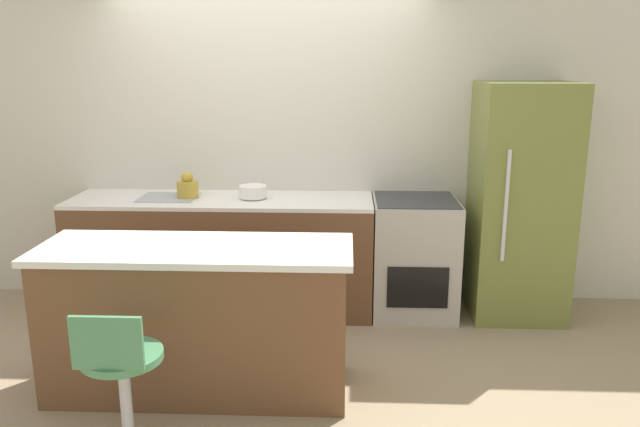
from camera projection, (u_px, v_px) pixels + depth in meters
The scene contains 9 objects.
ground_plane at pixel (263, 325), 4.77m from camera, with size 14.00×14.00×0.00m, color #998466.
wall_back at pixel (270, 144), 5.13m from camera, with size 8.00×0.06×2.60m.
back_counter at pixel (223, 254), 5.01m from camera, with size 2.38×0.65×0.92m.
kitchen_island at pixel (198, 318), 3.76m from camera, with size 1.85×0.65×0.92m.
oven_range at pixel (414, 256), 4.94m from camera, with size 0.65×0.66×0.92m.
refrigerator at pixel (520, 202), 4.80m from camera, with size 0.70×0.67×1.82m.
stool_chair at pixel (122, 383), 3.12m from camera, with size 0.41×0.41×0.83m.
kettle at pixel (188, 187), 4.90m from camera, with size 0.17×0.17×0.20m.
mixing_bowl at pixel (253, 192), 4.88m from camera, with size 0.22×0.22×0.09m.
Camera 1 is at (0.62, -4.40, 1.99)m, focal length 35.00 mm.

